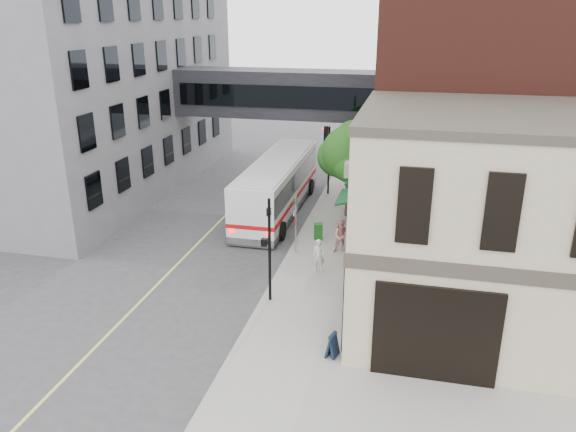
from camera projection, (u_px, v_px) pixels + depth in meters
The scene contains 17 objects.
ground at pixel (247, 326), 22.04m from camera, with size 120.00×120.00×0.00m, color #38383A.
sidewalk_main at pixel (346, 211), 34.38m from camera, with size 4.00×60.00×0.15m, color gray.
corner_building at pixel (495, 227), 20.49m from camera, with size 10.19×8.12×8.45m.
brick_building at pixel (495, 99), 31.19m from camera, with size 13.76×18.00×14.00m.
opposite_building at pixel (74, 83), 37.89m from camera, with size 14.00×24.00×14.00m, color slate.
skyway_bridge at pixel (282, 93), 36.89m from camera, with size 14.00×3.18×3.00m.
traffic_signal_near at pixel (269, 237), 22.76m from camera, with size 0.44×0.22×4.60m.
traffic_signal_far at pixel (327, 147), 36.37m from camera, with size 0.53×0.28×4.50m.
street_sign_pole at pixel (296, 220), 27.69m from camera, with size 0.08×0.75×3.00m.
street_tree at pixel (350, 153), 32.30m from camera, with size 3.80×3.20×5.60m.
lane_marking at pixel (215, 226), 32.25m from camera, with size 0.12×40.00×0.01m, color #D8CC4C.
bus at pixel (277, 184), 33.89m from camera, with size 2.93×11.88×3.19m.
pedestrian_a at pixel (319, 256), 26.00m from camera, with size 0.58×0.38×1.59m, color silver.
pedestrian_b at pixel (342, 236), 28.07m from camera, with size 0.84×0.65×1.73m, color #D98C8E.
pedestrian_c at pixel (350, 194), 34.96m from camera, with size 0.98×0.56×1.51m, color #23222A.
newspaper_box at pixel (318, 231), 29.84m from camera, with size 0.44×0.39×0.87m, color #135417.
sandwich_board at pixel (332, 345), 19.69m from camera, with size 0.32×0.50×0.90m, color black.
Camera 1 is at (5.94, -18.33, 11.65)m, focal length 35.00 mm.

